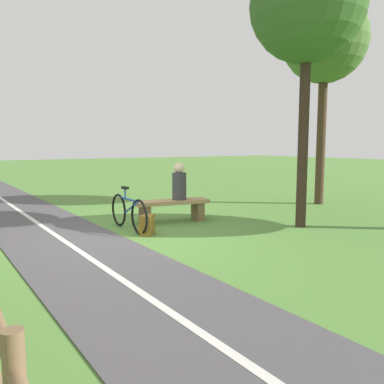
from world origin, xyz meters
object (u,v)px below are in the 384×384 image
bench (172,207)px  tree_mid_field (325,42)px  person_seated (179,183)px  backpack (147,225)px  tree_by_path (307,6)px  bicycle (128,212)px

bench → tree_mid_field: tree_mid_field is taller
person_seated → backpack: bearing=44.4°
bench → person_seated: 0.54m
bench → tree_mid_field: (-4.87, -0.09, 4.12)m
tree_by_path → tree_mid_field: bearing=-146.1°
bench → tree_mid_field: 6.38m
bicycle → tree_mid_field: bearing=92.9°
tree_mid_field → bicycle: bearing=3.4°
backpack → tree_mid_field: (-5.88, -0.93, 4.27)m
tree_mid_field → bench: bearing=1.1°
bicycle → backpack: bearing=10.8°
tree_mid_field → tree_by_path: bearing=33.9°
person_seated → tree_by_path: tree_by_path is taller
person_seated → bicycle: 1.41m
tree_mid_field → tree_by_path: 3.49m
backpack → tree_mid_field: bearing=-171.0°
person_seated → tree_mid_field: size_ratio=0.14×
person_seated → bicycle: person_seated is taller
backpack → bicycle: bearing=-78.7°
person_seated → backpack: 1.58m
bench → tree_by_path: tree_by_path is taller
backpack → tree_mid_field: size_ratio=0.07×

